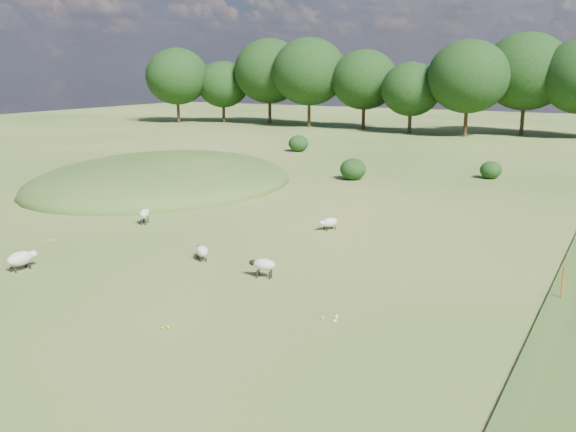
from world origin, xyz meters
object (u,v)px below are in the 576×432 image
object	(u,v)px
sheep_4	(21,258)
sheep_2	(144,214)
marker_post	(562,284)
sheep_1	(202,251)
sheep_0	(329,222)
sheep_3	(263,265)

from	to	relation	value
sheep_4	sheep_2	bearing A→B (deg)	9.89
marker_post	sheep_1	xyz separation A→B (m)	(-13.33, -1.98, -0.22)
sheep_1	sheep_2	distance (m)	7.19
sheep_0	sheep_3	world-z (taller)	sheep_3
sheep_1	sheep_4	distance (m)	6.90
sheep_2	sheep_3	size ratio (longest dim) A/B	1.01
marker_post	sheep_0	distance (m)	12.03
sheep_0	sheep_1	xyz separation A→B (m)	(-2.39, -6.97, 0.00)
sheep_2	sheep_3	xyz separation A→B (m)	(9.57, -4.36, -0.01)
sheep_1	sheep_0	bearing A→B (deg)	-68.21
sheep_1	sheep_2	world-z (taller)	sheep_2
sheep_2	sheep_4	bearing A→B (deg)	160.73
sheep_0	sheep_2	world-z (taller)	sheep_2
marker_post	sheep_0	xyz separation A→B (m)	(-10.94, 4.99, -0.22)
marker_post	sheep_4	bearing A→B (deg)	-160.86
sheep_0	sheep_3	size ratio (longest dim) A/B	1.01
sheep_4	sheep_1	bearing A→B (deg)	-46.43
sheep_1	marker_post	bearing A→B (deg)	-130.85
sheep_3	sheep_4	size ratio (longest dim) A/B	0.81
marker_post	sheep_1	distance (m)	13.48
marker_post	sheep_4	size ratio (longest dim) A/B	0.92
sheep_4	sheep_0	bearing A→B (deg)	-30.55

